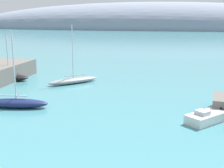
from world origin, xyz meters
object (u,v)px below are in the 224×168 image
at_px(sailboat_black_near_shore, 9,77).
at_px(sailboat_navy_outer_mooring, 17,103).
at_px(motorboat_white_foreground, 206,117).
at_px(sailboat_grey_mid_mooring, 73,80).

relative_size(sailboat_black_near_shore, sailboat_navy_outer_mooring, 0.87).
distance_m(sailboat_navy_outer_mooring, motorboat_white_foreground, 20.25).
xyz_separation_m(sailboat_black_near_shore, sailboat_navy_outer_mooring, (8.20, -12.68, -0.00)).
bearing_deg(sailboat_black_near_shore, motorboat_white_foreground, 146.92).
height_order(sailboat_black_near_shore, motorboat_white_foreground, sailboat_black_near_shore).
relative_size(sailboat_black_near_shore, sailboat_grey_mid_mooring, 0.85).
xyz_separation_m(sailboat_black_near_shore, motorboat_white_foreground, (28.44, -13.42, -0.06)).
distance_m(sailboat_grey_mid_mooring, motorboat_white_foreground, 22.54).
bearing_deg(motorboat_white_foreground, sailboat_navy_outer_mooring, -50.05).
height_order(sailboat_black_near_shore, sailboat_grey_mid_mooring, sailboat_grey_mid_mooring).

